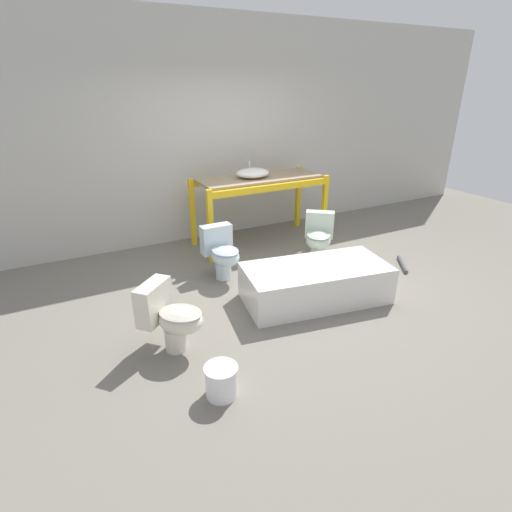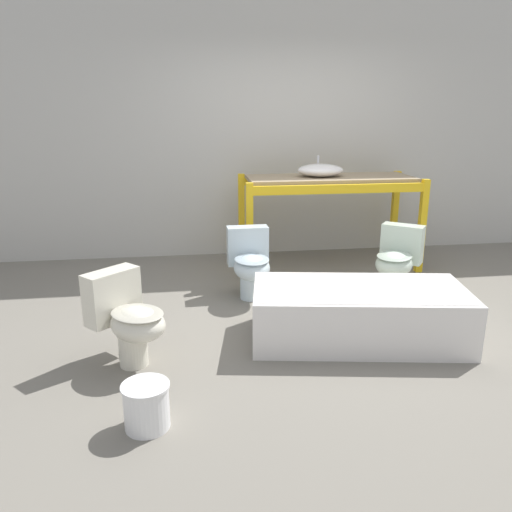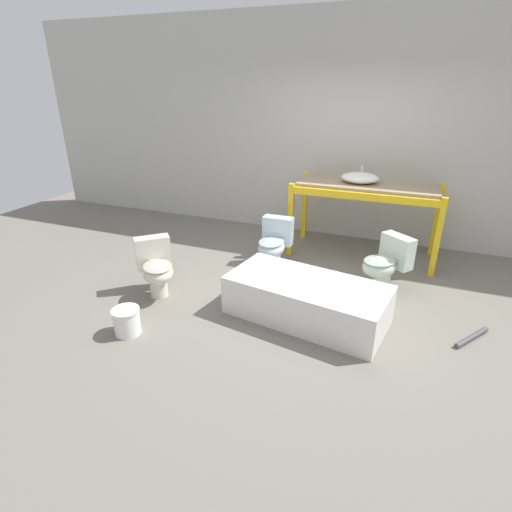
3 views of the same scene
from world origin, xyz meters
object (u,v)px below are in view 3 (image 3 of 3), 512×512
toilet_far (274,243)px  bucket_white (127,321)px  sink_basin (360,178)px  bathtub_main (307,297)px  toilet_near (156,267)px  toilet_extra (386,263)px

toilet_far → bucket_white: (-0.83, -1.92, -0.21)m
sink_basin → bucket_white: bearing=-121.4°
bathtub_main → bucket_white: bathtub_main is taller
toilet_near → bucket_white: toilet_near is taller
sink_basin → toilet_far: 1.45m
toilet_near → toilet_extra: bearing=-19.3°
sink_basin → bathtub_main: sink_basin is taller
toilet_extra → bucket_white: toilet_extra is taller
toilet_near → toilet_far: bearing=6.2°
sink_basin → toilet_far: sink_basin is taller
bathtub_main → toilet_far: 1.24m
sink_basin → toilet_near: bearing=-132.5°
toilet_near → bucket_white: 0.81m
sink_basin → toilet_near: (-1.88, -2.05, -0.73)m
bathtub_main → toilet_far: toilet_far is taller
toilet_extra → bucket_white: (-2.22, -1.82, -0.21)m
toilet_near → bucket_white: size_ratio=2.41×
bathtub_main → toilet_far: bearing=134.6°
toilet_near → toilet_extra: (2.38, 1.06, 0.00)m
bathtub_main → toilet_extra: bearing=62.4°
bathtub_main → bucket_white: bearing=-139.7°
sink_basin → bucket_white: 3.42m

